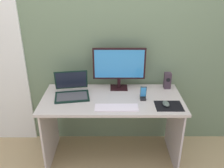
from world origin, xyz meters
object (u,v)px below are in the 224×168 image
mouse (167,104)px  phone_in_dock (144,95)px  speaker_right (169,81)px  laptop (73,91)px  monitor (120,66)px  keyboard_external (118,108)px

mouse → phone_in_dock: 0.23m
speaker_right → phone_in_dock: size_ratio=1.23×
laptop → phone_in_dock: size_ratio=2.69×
monitor → laptop: size_ratio=1.44×
speaker_right → keyboard_external: size_ratio=0.43×
mouse → phone_in_dock: size_ratio=0.72×
phone_in_dock → speaker_right: bearing=42.6°
speaker_right → laptop: size_ratio=0.46×
laptop → keyboard_external: 0.51m
keyboard_external → laptop: bearing=149.3°
speaker_right → phone_in_dock: speaker_right is taller
mouse → keyboard_external: bearing=-179.9°
laptop → phone_in_dock: 0.71m
monitor → phone_in_dock: (0.23, -0.25, -0.20)m
monitor → mouse: monitor is taller
keyboard_external → monitor: bearing=85.1°
keyboard_external → phone_in_dock: bearing=31.9°
keyboard_external → speaker_right: bearing=37.6°
mouse → phone_in_dock: bearing=143.2°
monitor → phone_in_dock: 0.39m
mouse → phone_in_dock: phone_in_dock is taller
speaker_right → mouse: 0.40m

